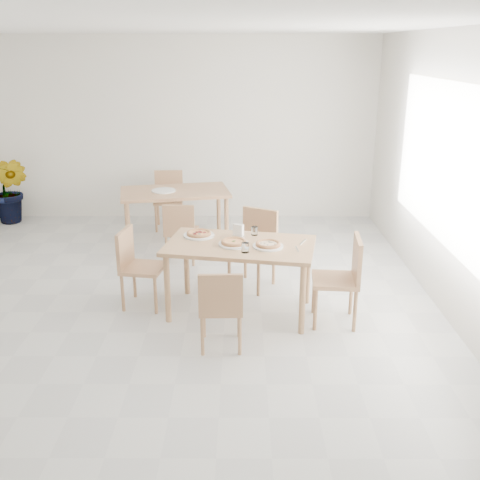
{
  "coord_description": "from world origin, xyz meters",
  "views": [
    {
      "loc": [
        0.92,
        -5.26,
        2.61
      ],
      "look_at": [
        0.9,
        0.02,
        0.79
      ],
      "focal_mm": 42.0,
      "sensor_mm": 36.0,
      "label": 1
    }
  ],
  "objects_px": {
    "plate_pepperoni": "(199,235)",
    "potted_plant": "(10,191)",
    "chair_south": "(221,304)",
    "plate_margherita": "(234,244)",
    "main_table": "(240,252)",
    "chair_back_s": "(180,229)",
    "chair_back_n": "(169,195)",
    "pizza_mushroom": "(268,244)",
    "chair_east": "(344,274)",
    "plate_empty": "(164,191)",
    "tumbler_a": "(255,231)",
    "tumbler_b": "(245,248)",
    "plate_mushroom": "(268,246)",
    "pizza_margherita": "(234,242)",
    "chair_west": "(136,262)",
    "second_table": "(175,197)",
    "chair_north": "(255,242)",
    "napkin_holder": "(238,231)",
    "pizza_pepperoni": "(199,233)"
  },
  "relations": [
    {
      "from": "main_table",
      "to": "plate_mushroom",
      "type": "distance_m",
      "value": 0.31
    },
    {
      "from": "chair_north",
      "to": "pizza_pepperoni",
      "type": "xyz_separation_m",
      "value": [
        -0.6,
        -0.49,
        0.27
      ]
    },
    {
      "from": "potted_plant",
      "to": "tumbler_b",
      "type": "bearing_deg",
      "value": -43.1
    },
    {
      "from": "tumbler_b",
      "to": "chair_back_s",
      "type": "xyz_separation_m",
      "value": [
        -0.8,
        1.65,
        -0.34
      ]
    },
    {
      "from": "pizza_pepperoni",
      "to": "chair_back_n",
      "type": "xyz_separation_m",
      "value": [
        -0.66,
        2.69,
        -0.29
      ]
    },
    {
      "from": "chair_north",
      "to": "potted_plant",
      "type": "relative_size",
      "value": 0.86
    },
    {
      "from": "chair_east",
      "to": "pizza_margherita",
      "type": "relative_size",
      "value": 3.21
    },
    {
      "from": "pizza_mushroom",
      "to": "chair_back_s",
      "type": "height_order",
      "value": "pizza_mushroom"
    },
    {
      "from": "plate_pepperoni",
      "to": "chair_back_s",
      "type": "distance_m",
      "value": 1.24
    },
    {
      "from": "chair_east",
      "to": "plate_pepperoni",
      "type": "height_order",
      "value": "chair_east"
    },
    {
      "from": "tumbler_b",
      "to": "potted_plant",
      "type": "distance_m",
      "value": 4.95
    },
    {
      "from": "pizza_margherita",
      "to": "tumbler_b",
      "type": "bearing_deg",
      "value": -61.8
    },
    {
      "from": "tumbler_a",
      "to": "plate_empty",
      "type": "xyz_separation_m",
      "value": [
        -1.2,
        1.88,
        -0.04
      ]
    },
    {
      "from": "chair_south",
      "to": "pizza_margherita",
      "type": "relative_size",
      "value": 2.82
    },
    {
      "from": "tumbler_a",
      "to": "napkin_holder",
      "type": "height_order",
      "value": "napkin_holder"
    },
    {
      "from": "chair_east",
      "to": "plate_empty",
      "type": "distance_m",
      "value": 3.16
    },
    {
      "from": "plate_pepperoni",
      "to": "potted_plant",
      "type": "bearing_deg",
      "value": 137.23
    },
    {
      "from": "tumbler_a",
      "to": "tumbler_b",
      "type": "relative_size",
      "value": 0.93
    },
    {
      "from": "chair_south",
      "to": "main_table",
      "type": "bearing_deg",
      "value": -103.61
    },
    {
      "from": "chair_back_s",
      "to": "plate_margherita",
      "type": "bearing_deg",
      "value": 119.55
    },
    {
      "from": "pizza_mushroom",
      "to": "pizza_pepperoni",
      "type": "bearing_deg",
      "value": 154.62
    },
    {
      "from": "chair_west",
      "to": "pizza_margherita",
      "type": "xyz_separation_m",
      "value": [
        1.03,
        -0.21,
        0.3
      ]
    },
    {
      "from": "plate_mushroom",
      "to": "second_table",
      "type": "distance_m",
      "value": 2.57
    },
    {
      "from": "pizza_pepperoni",
      "to": "tumbler_a",
      "type": "relative_size",
      "value": 3.26
    },
    {
      "from": "napkin_holder",
      "to": "chair_back_n",
      "type": "xyz_separation_m",
      "value": [
        -1.07,
        2.7,
        -0.32
      ]
    },
    {
      "from": "pizza_margherita",
      "to": "tumbler_a",
      "type": "xyz_separation_m",
      "value": [
        0.21,
        0.31,
        0.01
      ]
    },
    {
      "from": "pizza_margherita",
      "to": "chair_east",
      "type": "bearing_deg",
      "value": -10.21
    },
    {
      "from": "chair_west",
      "to": "plate_mushroom",
      "type": "bearing_deg",
      "value": -91.67
    },
    {
      "from": "chair_east",
      "to": "second_table",
      "type": "distance_m",
      "value": 3.09
    },
    {
      "from": "pizza_margherita",
      "to": "pizza_mushroom",
      "type": "xyz_separation_m",
      "value": [
        0.34,
        -0.06,
        0.0
      ]
    },
    {
      "from": "plate_margherita",
      "to": "second_table",
      "type": "height_order",
      "value": "plate_margherita"
    },
    {
      "from": "plate_pepperoni",
      "to": "chair_back_n",
      "type": "height_order",
      "value": "chair_back_n"
    },
    {
      "from": "tumbler_b",
      "to": "pizza_margherita",
      "type": "bearing_deg",
      "value": 118.2
    },
    {
      "from": "chair_west",
      "to": "second_table",
      "type": "xyz_separation_m",
      "value": [
        0.19,
        2.02,
        0.18
      ]
    },
    {
      "from": "pizza_mushroom",
      "to": "plate_empty",
      "type": "distance_m",
      "value": 2.61
    },
    {
      "from": "pizza_margherita",
      "to": "pizza_pepperoni",
      "type": "distance_m",
      "value": 0.46
    },
    {
      "from": "plate_margherita",
      "to": "chair_back_n",
      "type": "bearing_deg",
      "value": 109.05
    },
    {
      "from": "plate_margherita",
      "to": "chair_back_n",
      "type": "xyz_separation_m",
      "value": [
        -1.02,
        2.96,
        -0.26
      ]
    },
    {
      "from": "plate_margherita",
      "to": "main_table",
      "type": "bearing_deg",
      "value": 29.08
    },
    {
      "from": "plate_margherita",
      "to": "chair_back_n",
      "type": "height_order",
      "value": "chair_back_n"
    },
    {
      "from": "chair_east",
      "to": "tumbler_b",
      "type": "relative_size",
      "value": 9.25
    },
    {
      "from": "chair_back_n",
      "to": "chair_north",
      "type": "bearing_deg",
      "value": -63.41
    },
    {
      "from": "chair_west",
      "to": "tumbler_a",
      "type": "relative_size",
      "value": 9.35
    },
    {
      "from": "chair_west",
      "to": "pizza_pepperoni",
      "type": "distance_m",
      "value": 0.73
    },
    {
      "from": "pizza_mushroom",
      "to": "tumbler_b",
      "type": "bearing_deg",
      "value": -146.42
    },
    {
      "from": "pizza_margherita",
      "to": "pizza_pepperoni",
      "type": "bearing_deg",
      "value": 143.43
    },
    {
      "from": "chair_south",
      "to": "plate_margherita",
      "type": "relative_size",
      "value": 2.59
    },
    {
      "from": "pizza_pepperoni",
      "to": "plate_margherita",
      "type": "bearing_deg",
      "value": -36.57
    },
    {
      "from": "chair_back_s",
      "to": "chair_back_n",
      "type": "xyz_separation_m",
      "value": [
        -0.33,
        1.53,
        0.04
      ]
    },
    {
      "from": "pizza_pepperoni",
      "to": "second_table",
      "type": "relative_size",
      "value": 0.18
    }
  ]
}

